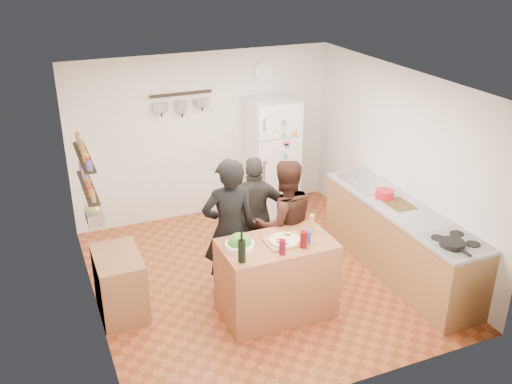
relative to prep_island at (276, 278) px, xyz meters
name	(u,v)px	position (x,y,z in m)	size (l,w,h in m)	color
room_shell	(247,176)	(0.11, 1.14, 0.79)	(4.20, 4.20, 4.20)	brown
prep_island	(276,278)	(0.00, 0.00, 0.00)	(1.25, 0.72, 0.91)	#9D5E39
pizza_board	(284,241)	(0.08, -0.02, 0.47)	(0.42, 0.34, 0.02)	#985E37
pizza	(284,240)	(0.08, -0.02, 0.48)	(0.34, 0.34, 0.02)	beige
salad_bowl	(240,245)	(-0.42, 0.05, 0.49)	(0.32, 0.32, 0.06)	white
wine_bottle	(242,251)	(-0.50, -0.22, 0.58)	(0.08, 0.08, 0.25)	black
wine_glass_near	(282,247)	(-0.05, -0.24, 0.54)	(0.07, 0.07, 0.17)	#54071E
wine_glass_far	(304,240)	(0.22, -0.20, 0.55)	(0.08, 0.08, 0.19)	#530708
pepper_mill	(312,226)	(0.45, 0.05, 0.55)	(0.06, 0.06, 0.19)	#AD6E48
salt_canister	(307,237)	(0.30, -0.12, 0.52)	(0.08, 0.08, 0.14)	navy
person_left	(229,230)	(-0.35, 0.55, 0.42)	(0.64, 0.42, 1.76)	black
person_center	(284,224)	(0.35, 0.54, 0.36)	(0.79, 0.62, 1.63)	black
person_back	(255,215)	(0.16, 0.99, 0.31)	(0.90, 0.37, 1.54)	#282524
counter_run	(399,240)	(1.81, 0.20, -0.01)	(0.63, 2.63, 0.90)	#9E7042
stove_top	(455,242)	(1.81, -0.75, 0.46)	(0.60, 0.62, 0.02)	white
skillet	(452,243)	(1.71, -0.81, 0.49)	(0.27, 0.27, 0.05)	black
sink	(365,183)	(1.81, 1.05, 0.46)	(0.50, 0.80, 0.03)	silver
cutting_board	(399,205)	(1.81, 0.28, 0.46)	(0.30, 0.40, 0.02)	olive
red_bowl	(384,194)	(1.76, 0.53, 0.51)	(0.24, 0.24, 0.10)	#AE1321
fridge	(271,157)	(1.06, 2.50, 0.45)	(0.70, 0.68, 1.80)	white
wall_clock	(263,71)	(1.06, 2.83, 1.69)	(0.30, 0.30, 0.03)	silver
spice_shelf_lower	(88,187)	(-1.82, 0.95, 1.04)	(0.12, 1.00, 0.03)	black
spice_shelf_upper	(84,157)	(-1.82, 0.95, 1.40)	(0.12, 1.00, 0.03)	black
produce_basket	(94,216)	(-1.79, 0.95, 0.69)	(0.18, 0.35, 0.14)	silver
side_table	(120,283)	(-1.63, 0.72, -0.09)	(0.50, 0.80, 0.73)	#915F3C
pot_rack	(181,94)	(-0.24, 2.75, 1.49)	(0.90, 0.04, 0.04)	black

